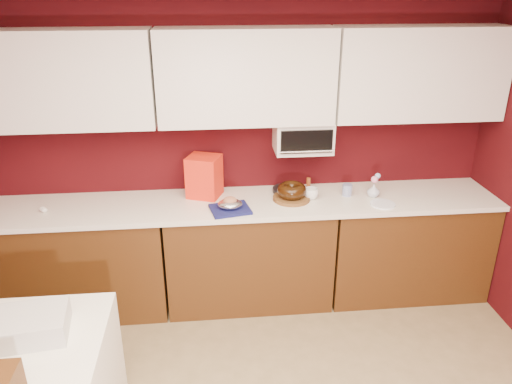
{
  "coord_description": "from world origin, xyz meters",
  "views": [
    {
      "loc": [
        -0.3,
        -1.64,
        2.51
      ],
      "look_at": [
        0.05,
        1.84,
        1.02
      ],
      "focal_mm": 35.0,
      "sensor_mm": 36.0,
      "label": 1
    }
  ],
  "objects": [
    {
      "name": "upper_cabinet_center",
      "position": [
        0.0,
        2.08,
        1.85
      ],
      "size": [
        1.31,
        0.33,
        0.7
      ],
      "primitive_type": "cube",
      "color": "white",
      "rests_on": "wall_back"
    },
    {
      "name": "amber_bottle",
      "position": [
        0.52,
        2.14,
        0.95
      ],
      "size": [
        0.04,
        0.04,
        0.1
      ],
      "primitive_type": "cylinder",
      "rotation": [
        0.0,
        0.0,
        0.37
      ],
      "color": "#93441A",
      "rests_on": "countertop"
    },
    {
      "name": "cake_base",
      "position": [
        0.34,
        1.94,
        0.91
      ],
      "size": [
        0.39,
        0.39,
        0.03
      ],
      "primitive_type": "cylinder",
      "rotation": [
        0.0,
        0.0,
        -0.41
      ],
      "color": "brown",
      "rests_on": "countertop"
    },
    {
      "name": "flower_vase",
      "position": [
        1.01,
        1.93,
        0.96
      ],
      "size": [
        0.1,
        0.1,
        0.12
      ],
      "primitive_type": "imported",
      "rotation": [
        0.0,
        0.0,
        -0.35
      ],
      "color": "silver",
      "rests_on": "countertop"
    },
    {
      "name": "upper_cabinet_left",
      "position": [
        -1.33,
        2.08,
        1.85
      ],
      "size": [
        1.31,
        0.33,
        0.7
      ],
      "primitive_type": "cube",
      "color": "white",
      "rests_on": "wall_back"
    },
    {
      "name": "upper_cabinet_right",
      "position": [
        1.33,
        2.08,
        1.85
      ],
      "size": [
        1.31,
        0.33,
        0.7
      ],
      "primitive_type": "cube",
      "color": "white",
      "rests_on": "wall_back"
    },
    {
      "name": "toaster_oven_door",
      "position": [
        0.45,
        1.94,
        1.38
      ],
      "size": [
        0.4,
        0.02,
        0.18
      ],
      "primitive_type": "cube",
      "color": "black",
      "rests_on": "toaster_oven"
    },
    {
      "name": "blue_jar",
      "position": [
        0.81,
        1.98,
        0.95
      ],
      "size": [
        0.09,
        0.09,
        0.09
      ],
      "primitive_type": "cylinder",
      "rotation": [
        0.0,
        0.0,
        0.07
      ],
      "color": "navy",
      "rests_on": "countertop"
    },
    {
      "name": "toaster_oven_handle",
      "position": [
        0.45,
        1.93,
        1.3
      ],
      "size": [
        0.42,
        0.02,
        0.02
      ],
      "primitive_type": "cylinder",
      "rotation": [
        0.0,
        1.57,
        0.0
      ],
      "color": "silver",
      "rests_on": "toaster_oven"
    },
    {
      "name": "pandoro_box",
      "position": [
        -0.34,
        2.09,
        1.07
      ],
      "size": [
        0.31,
        0.3,
        0.33
      ],
      "primitive_type": "cube",
      "rotation": [
        0.0,
        0.0,
        -0.37
      ],
      "color": "red",
      "rests_on": "countertop"
    },
    {
      "name": "roasted_ham",
      "position": [
        -0.15,
        1.78,
        0.98
      ],
      "size": [
        0.13,
        0.12,
        0.07
      ],
      "primitive_type": "ellipsoid",
      "rotation": [
        0.0,
        0.0,
        -0.38
      ],
      "color": "#B07050",
      "rests_on": "foil_ham_nest"
    },
    {
      "name": "bundt_cake",
      "position": [
        0.34,
        1.94,
        0.98
      ],
      "size": [
        0.27,
        0.27,
        0.1
      ],
      "primitive_type": "torus",
      "rotation": [
        0.0,
        0.0,
        -0.16
      ],
      "color": "black",
      "rests_on": "cake_base"
    },
    {
      "name": "china_plate",
      "position": [
        1.04,
        1.77,
        0.91
      ],
      "size": [
        0.2,
        0.2,
        0.01
      ],
      "primitive_type": "cylinder",
      "rotation": [
        0.0,
        0.0,
        -0.04
      ],
      "color": "white",
      "rests_on": "countertop"
    },
    {
      "name": "wall_back",
      "position": [
        0.0,
        2.25,
        1.25
      ],
      "size": [
        4.0,
        0.02,
        2.5
      ],
      "primitive_type": "cube",
      "color": "#3B080B",
      "rests_on": "floor"
    },
    {
      "name": "egg_right",
      "position": [
        -1.54,
        1.89,
        0.92
      ],
      "size": [
        0.05,
        0.04,
        0.04
      ],
      "primitive_type": "ellipsoid",
      "rotation": [
        0.0,
        0.0,
        0.04
      ],
      "color": "silver",
      "rests_on": "countertop"
    },
    {
      "name": "base_cabinet_right",
      "position": [
        1.33,
        1.94,
        0.43
      ],
      "size": [
        1.31,
        0.58,
        0.86
      ],
      "primitive_type": "cube",
      "color": "#49290E",
      "rests_on": "floor"
    },
    {
      "name": "flower_blue",
      "position": [
        1.04,
        1.95,
        1.07
      ],
      "size": [
        0.05,
        0.05,
        0.05
      ],
      "primitive_type": "sphere",
      "color": "#91B9E9",
      "rests_on": "flower_vase"
    },
    {
      "name": "countertop",
      "position": [
        0.0,
        1.94,
        0.88
      ],
      "size": [
        4.0,
        0.62,
        0.04
      ],
      "primitive_type": "cube",
      "color": "white",
      "rests_on": "base_cabinet_center"
    },
    {
      "name": "egg_left",
      "position": [
        -1.56,
        1.91,
        0.92
      ],
      "size": [
        0.05,
        0.04,
        0.04
      ],
      "primitive_type": "ellipsoid",
      "rotation": [
        0.0,
        0.0,
        -0.01
      ],
      "color": "white",
      "rests_on": "countertop"
    },
    {
      "name": "base_cabinet_center",
      "position": [
        0.0,
        1.94,
        0.43
      ],
      "size": [
        1.31,
        0.58,
        0.86
      ],
      "primitive_type": "cube",
      "color": "#49290E",
      "rests_on": "floor"
    },
    {
      "name": "navy_towel",
      "position": [
        -0.15,
        1.78,
        0.91
      ],
      "size": [
        0.33,
        0.3,
        0.02
      ],
      "primitive_type": "cube",
      "rotation": [
        0.0,
        0.0,
        0.2
      ],
      "color": "navy",
      "rests_on": "countertop"
    },
    {
      "name": "flower_pink",
      "position": [
        1.01,
        1.93,
        1.05
      ],
      "size": [
        0.06,
        0.06,
        0.06
      ],
      "primitive_type": "sphere",
      "color": "pink",
      "rests_on": "flower_vase"
    },
    {
      "name": "dark_pan",
      "position": [
        0.32,
        2.1,
        0.92
      ],
      "size": [
        0.24,
        0.24,
        0.04
      ],
      "primitive_type": "cylinder",
      "rotation": [
        0.0,
        0.0,
        -0.1
      ],
      "color": "black",
      "rests_on": "countertop"
    },
    {
      "name": "toaster_oven",
      "position": [
        0.45,
        2.1,
        1.38
      ],
      "size": [
        0.45,
        0.3,
        0.25
      ],
      "primitive_type": "cube",
      "color": "white",
      "rests_on": "upper_cabinet_center"
    },
    {
      "name": "newspaper_stack",
      "position": [
        -1.27,
        0.64,
        0.81
      ],
      "size": [
        0.4,
        0.35,
        0.13
      ],
      "primitive_type": "cube",
      "rotation": [
        0.0,
        0.0,
        0.13
      ],
      "color": "silver",
      "rests_on": "dining_table"
    },
    {
      "name": "coffee_mug",
      "position": [
        0.5,
        1.94,
        0.95
      ],
      "size": [
        0.13,
        0.13,
        0.11
      ],
      "primitive_type": "imported",
      "rotation": [
        0.0,
        0.0,
        0.5
      ],
      "color": "white",
      "rests_on": "countertop"
    },
    {
      "name": "foil_ham_nest",
      "position": [
        -0.15,
        1.78,
        0.96
      ],
      "size": [
        0.19,
        0.17,
        0.07
      ],
      "primitive_type": "ellipsoid",
      "rotation": [
        0.0,
        0.0,
        -0.07
      ],
      "color": "silver",
      "rests_on": "navy_towel"
    },
    {
      "name": "base_cabinet_left",
      "position": [
        -1.33,
        1.94,
        0.43
      ],
      "size": [
        1.31,
        0.58,
        0.86
      ],
      "primitive_type": "cube",
      "color": "#49290E",
      "rests_on": "floor"
    }
  ]
}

